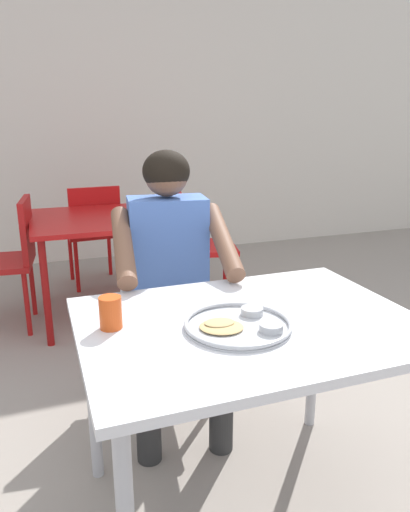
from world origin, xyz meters
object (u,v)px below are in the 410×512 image
object	(u,v)px
thali_tray	(240,324)
table_background_red	(103,227)
table_foreground	(249,342)
chair_red_left	(11,253)
chair_foreground	(164,297)
diner_foreground	(171,266)
chair_red_far	(94,228)
drinking_cup	(110,312)
chair_red_right	(195,240)

from	to	relation	value
thali_tray	table_background_red	size ratio (longest dim) A/B	0.35
table_foreground	chair_red_left	xyz separation A→B (m)	(-0.78, 1.92, -0.14)
thali_tray	chair_foreground	distance (m)	0.93
chair_foreground	chair_red_left	bearing A→B (deg)	124.64
thali_tray	chair_red_left	distance (m)	2.10
chair_foreground	diner_foreground	world-z (taller)	diner_foreground
table_foreground	diner_foreground	distance (m)	0.65
thali_tray	table_background_red	bearing A→B (deg)	93.87
table_foreground	chair_foreground	size ratio (longest dim) A/B	1.25
thali_tray	chair_red_left	xyz separation A→B (m)	(-0.73, 1.96, -0.23)
diner_foreground	table_background_red	world-z (taller)	diner_foreground
chair_red_far	chair_red_left	bearing A→B (deg)	-133.89
table_foreground	chair_red_left	world-z (taller)	chair_red_left
chair_red_left	drinking_cup	bearing A→B (deg)	-78.83
table_foreground	chair_red_left	size ratio (longest dim) A/B	1.26
table_foreground	drinking_cup	distance (m)	0.45
thali_tray	chair_red_far	size ratio (longest dim) A/B	0.40
table_background_red	chair_red_right	world-z (taller)	chair_red_right
table_foreground	chair_red_right	distance (m)	1.96
table_foreground	chair_red_far	world-z (taller)	chair_red_far
table_foreground	table_background_red	distance (m)	1.95
table_background_red	chair_red_right	xyz separation A→B (m)	(0.65, -0.04, -0.14)
chair_red_left	table_foreground	bearing A→B (deg)	-67.75
chair_foreground	diner_foreground	xyz separation A→B (m)	(-0.02, -0.22, 0.23)
drinking_cup	chair_red_left	distance (m)	1.88
thali_tray	chair_foreground	size ratio (longest dim) A/B	0.39
thali_tray	drinking_cup	bearing A→B (deg)	160.42
thali_tray	drinking_cup	size ratio (longest dim) A/B	3.27
table_foreground	thali_tray	world-z (taller)	thali_tray
chair_foreground	chair_red_far	bearing A→B (deg)	94.46
table_foreground	table_background_red	bearing A→B (deg)	95.50
drinking_cup	table_background_red	size ratio (longest dim) A/B	0.11
table_foreground	chair_red_far	xyz separation A→B (m)	(-0.19, 2.54, -0.15)
drinking_cup	chair_red_right	xyz separation A→B (m)	(0.88, 1.81, -0.29)
diner_foreground	table_background_red	bearing A→B (deg)	94.81
chair_red_right	table_foreground	bearing A→B (deg)	-103.63
thali_tray	chair_red_right	world-z (taller)	chair_red_right
diner_foreground	thali_tray	bearing A→B (deg)	-87.94
table_foreground	chair_red_far	size ratio (longest dim) A/B	1.28
table_foreground	chair_red_right	xyz separation A→B (m)	(0.46, 1.90, -0.15)
table_background_red	table_foreground	bearing A→B (deg)	-84.50
table_background_red	chair_red_right	distance (m)	0.66
chair_foreground	table_background_red	distance (m)	1.09
diner_foreground	table_background_red	size ratio (longest dim) A/B	1.28
diner_foreground	chair_red_far	size ratio (longest dim) A/B	1.45
chair_foreground	table_background_red	world-z (taller)	chair_foreground
chair_red_right	chair_foreground	bearing A→B (deg)	-116.39
chair_foreground	diner_foreground	bearing A→B (deg)	-95.71
table_foreground	drinking_cup	xyz separation A→B (m)	(-0.42, 0.09, 0.13)
chair_foreground	diner_foreground	distance (m)	0.32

